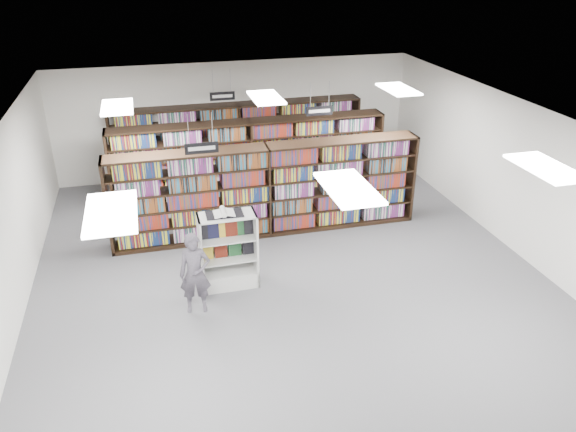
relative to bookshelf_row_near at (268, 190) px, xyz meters
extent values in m
plane|color=#4F4E53|center=(0.00, -2.00, -1.05)|extent=(12.00, 12.00, 0.00)
cube|color=silver|center=(0.00, -2.00, 2.15)|extent=(10.00, 12.00, 0.10)
cube|color=white|center=(0.00, 4.00, 0.55)|extent=(10.00, 0.10, 3.20)
cube|color=white|center=(-5.00, -2.00, 0.55)|extent=(0.10, 12.00, 3.20)
cube|color=white|center=(5.00, -2.00, 0.55)|extent=(0.10, 12.00, 3.20)
cube|color=black|center=(0.00, 0.00, 0.00)|extent=(7.00, 0.60, 2.10)
cube|color=maroon|center=(0.00, 0.00, 0.00)|extent=(6.88, 0.42, 1.98)
cube|color=black|center=(0.00, 2.00, 0.00)|extent=(7.00, 0.60, 2.10)
cube|color=maroon|center=(0.00, 2.00, 0.00)|extent=(6.88, 0.42, 1.98)
cube|color=black|center=(0.00, 3.70, 0.00)|extent=(7.00, 0.60, 2.10)
cube|color=maroon|center=(0.00, 3.70, 0.00)|extent=(6.88, 0.42, 1.98)
cylinder|color=#B2B2B7|center=(-1.73, -1.00, 1.86)|extent=(0.01, 0.01, 0.58)
cylinder|color=#B2B2B7|center=(-1.27, -1.00, 1.86)|extent=(0.01, 0.01, 0.58)
cube|color=black|center=(-1.50, -1.00, 1.46)|extent=(0.65, 0.02, 0.22)
cube|color=white|center=(-1.50, -1.01, 1.46)|extent=(0.52, 0.00, 0.08)
cylinder|color=#B2B2B7|center=(1.27, 1.00, 1.86)|extent=(0.01, 0.01, 0.58)
cylinder|color=#B2B2B7|center=(1.73, 1.00, 1.86)|extent=(0.01, 0.01, 0.58)
cube|color=black|center=(1.50, 1.00, 1.46)|extent=(0.65, 0.02, 0.22)
cube|color=white|center=(1.50, 0.99, 1.46)|extent=(0.52, 0.00, 0.08)
cylinder|color=#B2B2B7|center=(-0.73, 3.00, 1.86)|extent=(0.01, 0.01, 0.58)
cylinder|color=#B2B2B7|center=(-0.27, 3.00, 1.86)|extent=(0.01, 0.01, 0.58)
cube|color=black|center=(-0.50, 3.00, 1.46)|extent=(0.65, 0.02, 0.22)
cube|color=white|center=(-0.50, 2.99, 1.46)|extent=(0.52, 0.00, 0.08)
cube|color=white|center=(-3.00, -5.00, 2.11)|extent=(0.60, 1.20, 0.04)
cube|color=white|center=(0.00, -5.00, 2.11)|extent=(0.60, 1.20, 0.04)
cube|color=white|center=(3.00, -5.00, 2.11)|extent=(0.60, 1.20, 0.04)
cube|color=white|center=(-3.00, 0.00, 2.11)|extent=(0.60, 1.20, 0.04)
cube|color=white|center=(0.00, 0.00, 2.11)|extent=(0.60, 1.20, 0.04)
cube|color=white|center=(3.00, 0.00, 2.11)|extent=(0.60, 1.20, 0.04)
cube|color=silver|center=(-1.23, -2.01, -0.89)|extent=(1.09, 0.55, 0.33)
cube|color=silver|center=(-1.75, -2.01, -0.29)|extent=(0.04, 0.55, 1.53)
cube|color=silver|center=(-0.70, -2.00, -0.29)|extent=(0.04, 0.55, 1.53)
cube|color=silver|center=(-1.23, -1.75, -0.29)|extent=(1.09, 0.03, 1.53)
cube|color=silver|center=(-1.23, -2.01, 0.46)|extent=(1.09, 0.55, 0.03)
cube|color=silver|center=(-1.23, -2.01, -0.45)|extent=(1.01, 0.51, 0.02)
cube|color=silver|center=(-1.23, -2.01, -0.01)|extent=(1.01, 0.51, 0.02)
cube|color=black|center=(-1.65, -1.96, 0.16)|extent=(0.22, 0.08, 0.33)
cube|color=black|center=(-1.48, -1.96, 0.16)|extent=(0.22, 0.08, 0.33)
cube|color=yellow|center=(-1.31, -1.96, 0.16)|extent=(0.22, 0.08, 0.33)
cube|color=maroon|center=(-1.14, -1.96, 0.16)|extent=(0.22, 0.08, 0.33)
cube|color=#1E5229|center=(-0.97, -1.95, 0.16)|extent=(0.22, 0.08, 0.33)
cube|color=black|center=(-0.80, -1.95, 0.16)|extent=(0.22, 0.08, 0.33)
cube|color=yellow|center=(-1.63, -1.96, -0.29)|extent=(0.24, 0.06, 0.31)
cube|color=maroon|center=(-1.36, -1.96, -0.29)|extent=(0.24, 0.06, 0.31)
cube|color=#1E5229|center=(-1.09, -1.96, -0.29)|extent=(0.24, 0.06, 0.31)
cube|color=black|center=(-0.82, -1.95, -0.29)|extent=(0.24, 0.06, 0.31)
cube|color=black|center=(-1.26, -1.99, 0.49)|extent=(0.69, 0.41, 0.02)
cube|color=silver|center=(-1.42, -1.99, 0.50)|extent=(0.31, 0.37, 0.06)
cube|color=silver|center=(-1.09, -1.99, 0.50)|extent=(0.31, 0.37, 0.08)
cylinder|color=silver|center=(-1.28, -1.99, 0.54)|extent=(0.11, 0.35, 0.10)
imported|color=#534D59|center=(-1.93, -2.70, -0.28)|extent=(0.60, 0.42, 1.54)
camera|label=1|loc=(-2.47, -11.36, 4.99)|focal=35.00mm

